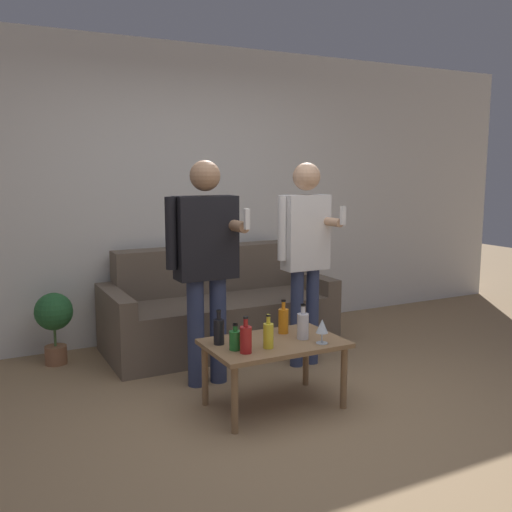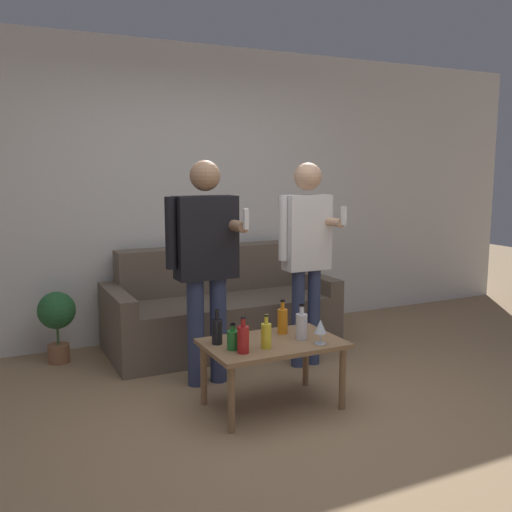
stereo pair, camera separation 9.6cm
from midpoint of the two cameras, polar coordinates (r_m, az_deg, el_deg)
ground_plane at (r=3.64m, az=4.47°, el=-16.93°), size 16.00×16.00×0.00m
wall_back at (r=5.37m, az=-8.36°, el=6.24°), size 8.00×0.06×2.70m
couch at (r=5.12m, az=-4.44°, el=-5.56°), size 1.98×0.89×0.87m
coffee_table at (r=3.80m, az=1.09°, el=-9.30°), size 0.89×0.57×0.45m
bottle_orange at (r=3.82m, az=3.99°, el=-6.92°), size 0.08×0.08×0.24m
bottle_green at (r=3.94m, az=2.06°, el=-6.42°), size 0.07×0.07×0.23m
bottle_dark at (r=3.62m, az=0.48°, el=-7.88°), size 0.07×0.07×0.22m
bottle_yellow at (r=3.71m, az=-4.48°, el=-7.47°), size 0.07×0.07×0.23m
bottle_red at (r=3.60m, az=-2.85°, el=-8.34°), size 0.08×0.08×0.17m
bottle_clear at (r=3.53m, az=-1.81°, el=-8.26°), size 0.07×0.07×0.23m
wine_glass_near at (r=3.73m, az=5.89°, el=-7.07°), size 0.08×0.08×0.16m
person_standing_left at (r=4.09m, az=-5.74°, el=0.01°), size 0.52×0.43×1.63m
person_standing_right at (r=4.50m, az=4.35°, el=1.05°), size 0.43×0.41×1.62m
potted_plant at (r=4.91m, az=-20.08°, el=-5.82°), size 0.30×0.30×0.59m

